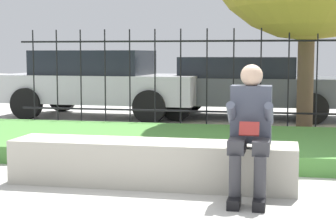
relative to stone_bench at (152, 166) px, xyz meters
name	(u,v)px	position (x,y,z in m)	size (l,w,h in m)	color
ground_plane	(174,186)	(0.23, 0.00, -0.20)	(60.00, 60.00, 0.00)	#B2AFA8
stone_bench	(152,166)	(0.00, 0.00, 0.00)	(2.95, 0.59, 0.46)	#B7B2A3
person_seated_reader	(250,126)	(1.02, -0.33, 0.48)	(0.42, 0.73, 1.26)	black
grass_berm	(203,144)	(0.23, 2.07, -0.10)	(9.36, 2.74, 0.22)	#4C893D
iron_fence	(220,79)	(0.23, 4.06, 0.73)	(7.36, 0.03, 1.79)	black
car_parked_left	(99,82)	(-2.59, 5.93, 0.56)	(4.36, 2.07, 1.42)	#B7B7BC
car_parked_center	(244,85)	(0.47, 6.41, 0.49)	(4.32, 1.96, 1.29)	#4C5156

